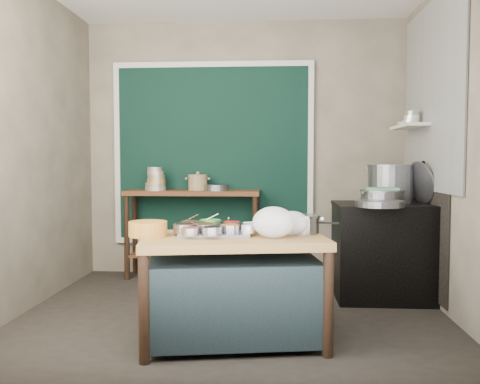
# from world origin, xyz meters

# --- Properties ---
(floor) EXTENTS (3.50, 3.00, 0.02)m
(floor) POSITION_xyz_m (0.00, 0.00, -0.01)
(floor) COLOR black
(floor) RESTS_ON ground
(back_wall) EXTENTS (3.50, 0.02, 2.80)m
(back_wall) POSITION_xyz_m (0.00, 1.51, 1.40)
(back_wall) COLOR gray
(back_wall) RESTS_ON floor
(left_wall) EXTENTS (0.02, 3.00, 2.80)m
(left_wall) POSITION_xyz_m (-1.76, 0.00, 1.40)
(left_wall) COLOR gray
(left_wall) RESTS_ON floor
(right_wall) EXTENTS (0.02, 3.00, 2.80)m
(right_wall) POSITION_xyz_m (1.76, 0.00, 1.40)
(right_wall) COLOR gray
(right_wall) RESTS_ON floor
(curtain_panel) EXTENTS (2.10, 0.02, 1.90)m
(curtain_panel) POSITION_xyz_m (-0.35, 1.47, 1.35)
(curtain_panel) COLOR black
(curtain_panel) RESTS_ON back_wall
(curtain_frame) EXTENTS (2.22, 0.03, 2.02)m
(curtain_frame) POSITION_xyz_m (-0.35, 1.46, 1.35)
(curtain_frame) COLOR beige
(curtain_frame) RESTS_ON back_wall
(tile_panel) EXTENTS (0.02, 1.70, 1.70)m
(tile_panel) POSITION_xyz_m (1.74, 0.55, 1.85)
(tile_panel) COLOR #B2B2AA
(tile_panel) RESTS_ON right_wall
(soot_patch) EXTENTS (0.01, 1.30, 1.30)m
(soot_patch) POSITION_xyz_m (1.74, 0.65, 0.70)
(soot_patch) COLOR black
(soot_patch) RESTS_ON right_wall
(wall_shelf) EXTENTS (0.22, 0.70, 0.03)m
(wall_shelf) POSITION_xyz_m (1.63, 0.85, 1.60)
(wall_shelf) COLOR beige
(wall_shelf) RESTS_ON right_wall
(prep_table) EXTENTS (1.35, 0.91, 0.75)m
(prep_table) POSITION_xyz_m (0.05, -0.69, 0.38)
(prep_table) COLOR olive
(prep_table) RESTS_ON floor
(back_counter) EXTENTS (1.45, 0.40, 0.95)m
(back_counter) POSITION_xyz_m (-0.55, 1.28, 0.47)
(back_counter) COLOR #543018
(back_counter) RESTS_ON floor
(stove_block) EXTENTS (0.90, 0.68, 0.85)m
(stove_block) POSITION_xyz_m (1.35, 0.55, 0.42)
(stove_block) COLOR black
(stove_block) RESTS_ON floor
(stove_top) EXTENTS (0.92, 0.69, 0.03)m
(stove_top) POSITION_xyz_m (1.35, 0.55, 0.86)
(stove_top) COLOR black
(stove_top) RESTS_ON stove_block
(condiment_tray) EXTENTS (0.51, 0.38, 0.02)m
(condiment_tray) POSITION_xyz_m (-0.09, -0.65, 0.76)
(condiment_tray) COLOR gray
(condiment_tray) RESTS_ON prep_table
(condiment_bowls) EXTENTS (0.59, 0.45, 0.07)m
(condiment_bowls) POSITION_xyz_m (-0.11, -0.63, 0.80)
(condiment_bowls) COLOR gray
(condiment_bowls) RESTS_ON condiment_tray
(yellow_basin) EXTENTS (0.32, 0.32, 0.10)m
(yellow_basin) POSITION_xyz_m (-0.54, -0.74, 0.80)
(yellow_basin) COLOR #B7802E
(yellow_basin) RESTS_ON prep_table
(saucepan) EXTENTS (0.28, 0.28, 0.13)m
(saucepan) POSITION_xyz_m (0.54, -0.53, 0.82)
(saucepan) COLOR gray
(saucepan) RESTS_ON prep_table
(plastic_bag_a) EXTENTS (0.29, 0.25, 0.21)m
(plastic_bag_a) POSITION_xyz_m (0.32, -0.76, 0.86)
(plastic_bag_a) COLOR white
(plastic_bag_a) RESTS_ON prep_table
(plastic_bag_b) EXTENTS (0.24, 0.21, 0.17)m
(plastic_bag_b) POSITION_xyz_m (0.46, -0.62, 0.83)
(plastic_bag_b) COLOR white
(plastic_bag_b) RESTS_ON prep_table
(bowl_stack) EXTENTS (0.22, 0.22, 0.25)m
(bowl_stack) POSITION_xyz_m (-0.95, 1.24, 1.06)
(bowl_stack) COLOR tan
(bowl_stack) RESTS_ON back_counter
(utensil_cup) EXTENTS (0.17, 0.17, 0.08)m
(utensil_cup) POSITION_xyz_m (-0.94, 1.27, 0.99)
(utensil_cup) COLOR gray
(utensil_cup) RESTS_ON back_counter
(ceramic_crock) EXTENTS (0.23, 0.23, 0.15)m
(ceramic_crock) POSITION_xyz_m (-0.50, 1.32, 1.03)
(ceramic_crock) COLOR #927950
(ceramic_crock) RESTS_ON back_counter
(wide_bowl) EXTENTS (0.28, 0.28, 0.06)m
(wide_bowl) POSITION_xyz_m (-0.28, 1.24, 0.98)
(wide_bowl) COLOR gray
(wide_bowl) RESTS_ON back_counter
(stock_pot) EXTENTS (0.47, 0.47, 0.35)m
(stock_pot) POSITION_xyz_m (1.43, 0.72, 1.06)
(stock_pot) COLOR gray
(stock_pot) RESTS_ON stove_top
(pot_lid) EXTENTS (0.22, 0.40, 0.39)m
(pot_lid) POSITION_xyz_m (1.66, 0.55, 1.07)
(pot_lid) COLOR gray
(pot_lid) RESTS_ON stove_top
(steamer) EXTENTS (0.53, 0.53, 0.13)m
(steamer) POSITION_xyz_m (1.29, 0.45, 0.94)
(steamer) COLOR gray
(steamer) RESTS_ON stove_top
(green_cloth) EXTENTS (0.27, 0.21, 0.02)m
(green_cloth) POSITION_xyz_m (1.29, 0.45, 1.02)
(green_cloth) COLOR #518C6C
(green_cloth) RESTS_ON steamer
(shallow_pan) EXTENTS (0.46, 0.46, 0.05)m
(shallow_pan) POSITION_xyz_m (1.22, 0.19, 0.91)
(shallow_pan) COLOR gray
(shallow_pan) RESTS_ON stove_top
(shelf_bowl_stack) EXTENTS (0.15, 0.15, 0.12)m
(shelf_bowl_stack) POSITION_xyz_m (1.63, 0.78, 1.67)
(shelf_bowl_stack) COLOR silver
(shelf_bowl_stack) RESTS_ON wall_shelf
(shelf_bowl_green) EXTENTS (0.15, 0.15, 0.04)m
(shelf_bowl_green) POSITION_xyz_m (1.63, 1.08, 1.64)
(shelf_bowl_green) COLOR gray
(shelf_bowl_green) RESTS_ON wall_shelf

